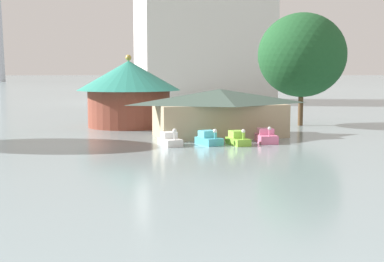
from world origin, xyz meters
name	(u,v)px	position (x,y,z in m)	size (l,w,h in m)	color
pedal_boat_white	(170,140)	(2.75, 33.36, 0.47)	(1.76, 2.80, 1.58)	white
pedal_boat_cyan	(209,139)	(6.15, 32.95, 0.49)	(2.14, 2.72, 1.49)	#4CB7CC
pedal_boat_lime	(238,139)	(8.58, 32.18, 0.48)	(1.53, 2.73, 1.49)	#8CCC3F
pedal_boat_pink	(266,137)	(11.57, 32.90, 0.51)	(2.00, 3.01, 1.57)	pink
boathouse	(220,112)	(8.84, 38.23, 2.46)	(13.46, 6.73, 4.70)	tan
green_roof_pavilion	(129,90)	(1.45, 49.86, 4.27)	(12.03, 12.03, 8.35)	brown
shoreline_tree_right	(302,55)	(21.44, 45.89, 8.33)	(10.37, 10.37, 13.28)	brown
background_building_block	(203,41)	(23.93, 97.12, 13.02)	(27.86, 17.74, 26.01)	silver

